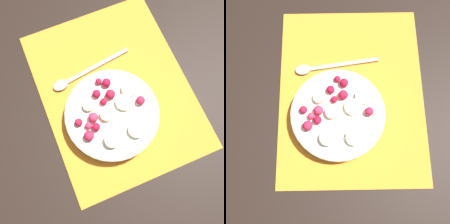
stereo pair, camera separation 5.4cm
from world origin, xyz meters
TOP-DOWN VIEW (x-y plane):
  - ground_plane at (0.00, 0.00)m, footprint 3.00×3.00m
  - placemat at (0.00, 0.00)m, footprint 0.45×0.34m
  - fruit_bowl at (0.06, -0.03)m, footprint 0.21×0.21m
  - spoon at (-0.07, -0.07)m, footprint 0.05×0.21m

SIDE VIEW (x-z plane):
  - ground_plane at x=0.00m, z-range 0.00..0.00m
  - placemat at x=0.00m, z-range 0.00..0.01m
  - spoon at x=-0.07m, z-range 0.01..0.01m
  - fruit_bowl at x=0.06m, z-range 0.00..0.06m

